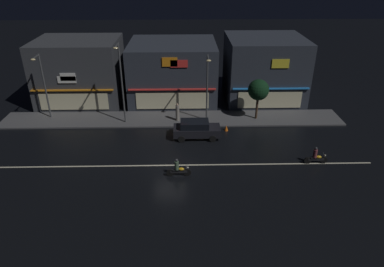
# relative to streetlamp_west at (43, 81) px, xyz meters

# --- Properties ---
(ground_plane) EXTENTS (140.00, 140.00, 0.00)m
(ground_plane) POSITION_rel_streetlamp_west_xyz_m (12.60, -9.15, -4.08)
(ground_plane) COLOR black
(lane_divider_stripe) EXTENTS (32.95, 0.16, 0.01)m
(lane_divider_stripe) POSITION_rel_streetlamp_west_xyz_m (12.60, -9.15, -4.07)
(lane_divider_stripe) COLOR beige
(lane_divider_stripe) RESTS_ON ground
(sidewalk_far) EXTENTS (34.68, 3.80, 0.14)m
(sidewalk_far) POSITION_rel_streetlamp_west_xyz_m (12.60, -0.37, -4.01)
(sidewalk_far) COLOR #4C4C4F
(sidewalk_far) RESTS_ON ground
(storefront_left_block) EXTENTS (8.99, 7.45, 7.00)m
(storefront_left_block) POSITION_rel_streetlamp_west_xyz_m (2.20, 5.18, -0.58)
(storefront_left_block) COLOR #383A3F
(storefront_left_block) RESTS_ON ground
(storefront_center_block) EXTENTS (9.64, 8.81, 6.48)m
(storefront_center_block) POSITION_rel_streetlamp_west_xyz_m (12.60, 5.86, -0.84)
(storefront_center_block) COLOR #2D333D
(storefront_center_block) RESTS_ON ground
(storefront_right_block) EXTENTS (8.52, 8.34, 7.04)m
(storefront_right_block) POSITION_rel_streetlamp_west_xyz_m (23.01, 5.62, -0.56)
(storefront_right_block) COLOR #2D333D
(storefront_right_block) RESTS_ON ground
(streetlamp_west) EXTENTS (0.44, 1.64, 6.61)m
(streetlamp_west) POSITION_rel_streetlamp_west_xyz_m (0.00, 0.00, 0.00)
(streetlamp_west) COLOR #47494C
(streetlamp_west) RESTS_ON sidewalk_far
(streetlamp_mid) EXTENTS (0.44, 1.64, 7.95)m
(streetlamp_mid) POSITION_rel_streetlamp_west_xyz_m (7.92, -1.32, 0.69)
(streetlamp_mid) COLOR #47494C
(streetlamp_mid) RESTS_ON sidewalk_far
(streetlamp_east) EXTENTS (0.44, 1.64, 6.71)m
(streetlamp_east) POSITION_rel_streetlamp_west_xyz_m (16.10, -1.07, 0.05)
(streetlamp_east) COLOR #47494C
(streetlamp_east) RESTS_ON sidewalk_far
(pedestrian_on_sidewalk) EXTENTS (0.38, 0.38, 1.84)m
(pedestrian_on_sidewalk) POSITION_rel_streetlamp_west_xyz_m (13.17, -0.87, -3.09)
(pedestrian_on_sidewalk) COLOR gray
(pedestrian_on_sidewalk) RESTS_ON sidewalk_far
(street_tree) EXTENTS (2.10, 2.10, 4.15)m
(street_tree) POSITION_rel_streetlamp_west_xyz_m (21.23, -0.57, -0.87)
(street_tree) COLOR #473323
(street_tree) RESTS_ON sidewalk_far
(parked_car_near_kerb) EXTENTS (4.30, 1.98, 1.67)m
(parked_car_near_kerb) POSITION_rel_streetlamp_west_xyz_m (14.94, -4.37, -3.21)
(parked_car_near_kerb) COLOR black
(parked_car_near_kerb) RESTS_ON ground
(motorcycle_lead) EXTENTS (1.90, 0.60, 1.52)m
(motorcycle_lead) POSITION_rel_streetlamp_west_xyz_m (24.45, -9.14, -3.44)
(motorcycle_lead) COLOR black
(motorcycle_lead) RESTS_ON ground
(motorcycle_following) EXTENTS (1.90, 0.60, 1.52)m
(motorcycle_following) POSITION_rel_streetlamp_west_xyz_m (13.34, -10.67, -3.44)
(motorcycle_following) COLOR black
(motorcycle_following) RESTS_ON ground
(traffic_cone) EXTENTS (0.36, 0.36, 0.55)m
(traffic_cone) POSITION_rel_streetlamp_west_xyz_m (17.89, -3.03, -3.80)
(traffic_cone) COLOR orange
(traffic_cone) RESTS_ON ground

